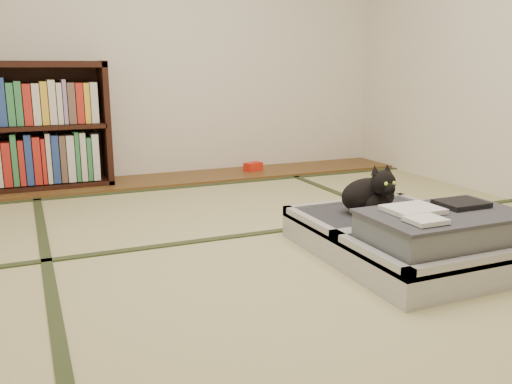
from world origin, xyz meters
name	(u,v)px	position (x,y,z in m)	size (l,w,h in m)	color
floor	(276,259)	(0.00, 0.00, 0.00)	(4.50, 4.50, 0.00)	tan
wood_strip	(169,179)	(0.00, 2.00, 0.01)	(4.00, 0.50, 0.02)	brown
red_item	(253,167)	(0.75, 2.03, 0.06)	(0.15, 0.09, 0.07)	red
tatami_borders	(237,231)	(0.00, 0.49, 0.00)	(4.00, 4.50, 0.01)	#2D381E
bookcase	(4,130)	(-1.17, 2.07, 0.45)	(1.45, 0.33, 0.94)	black
suitcase	(409,237)	(0.58, -0.24, 0.11)	(0.78, 1.04, 0.31)	#B3B3B8
cat	(372,195)	(0.56, 0.05, 0.25)	(0.35, 0.35, 0.28)	black
cable_coil	(395,207)	(0.75, 0.08, 0.16)	(0.11, 0.11, 0.03)	white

